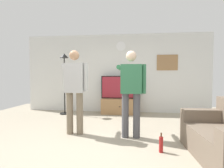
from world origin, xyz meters
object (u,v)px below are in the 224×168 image
(framed_picture, at_px, (167,63))
(beverage_bottle, at_px, (161,144))
(person_standing_nearer_couch, at_px, (131,89))
(person_standing_nearer_lamp, at_px, (75,87))
(wall_clock, at_px, (121,46))
(television, at_px, (120,87))
(floor_lamp, at_px, (64,71))
(tv_stand, at_px, (120,106))

(framed_picture, distance_m, beverage_bottle, 3.56)
(person_standing_nearer_couch, xyz_separation_m, beverage_bottle, (0.49, -0.64, -0.86))
(person_standing_nearer_lamp, height_order, person_standing_nearer_couch, person_standing_nearer_lamp)
(wall_clock, bearing_deg, beverage_bottle, -74.88)
(television, xyz_separation_m, person_standing_nearer_lamp, (-0.85, -2.14, 0.14))
(person_standing_nearer_lamp, bearing_deg, floor_lamp, 117.86)
(beverage_bottle, bearing_deg, floor_lamp, 136.06)
(television, bearing_deg, floor_lamp, -170.88)
(framed_picture, relative_size, floor_lamp, 0.35)
(framed_picture, distance_m, person_standing_nearer_couch, 2.84)
(framed_picture, bearing_deg, beverage_bottle, -103.12)
(television, relative_size, framed_picture, 1.87)
(television, xyz_separation_m, floor_lamp, (-1.83, -0.29, 0.54))
(tv_stand, distance_m, floor_lamp, 2.18)
(tv_stand, relative_size, person_standing_nearer_lamp, 0.69)
(wall_clock, height_order, floor_lamp, wall_clock)
(framed_picture, distance_m, floor_lamp, 3.44)
(television, distance_m, wall_clock, 1.43)
(wall_clock, bearing_deg, person_standing_nearer_couch, -81.95)
(floor_lamp, relative_size, person_standing_nearer_couch, 1.14)
(floor_lamp, distance_m, person_standing_nearer_couch, 2.93)
(framed_picture, bearing_deg, person_standing_nearer_lamp, -135.31)
(tv_stand, xyz_separation_m, framed_picture, (1.56, 0.30, 1.46))
(television, height_order, floor_lamp, floor_lamp)
(tv_stand, bearing_deg, television, 90.00)
(tv_stand, relative_size, person_standing_nearer_couch, 0.71)
(floor_lamp, height_order, beverage_bottle, floor_lamp)
(framed_picture, bearing_deg, wall_clock, -179.82)
(television, height_order, wall_clock, wall_clock)
(wall_clock, height_order, beverage_bottle, wall_clock)
(beverage_bottle, bearing_deg, television, 106.34)
(wall_clock, bearing_deg, television, -90.00)
(wall_clock, distance_m, floor_lamp, 2.09)
(wall_clock, xyz_separation_m, person_standing_nearer_lamp, (-0.85, -2.38, -1.27))
(tv_stand, height_order, framed_picture, framed_picture)
(tv_stand, xyz_separation_m, wall_clock, (-0.00, 0.29, 2.03))
(framed_picture, height_order, person_standing_nearer_couch, framed_picture)
(framed_picture, bearing_deg, tv_stand, -169.30)
(wall_clock, relative_size, beverage_bottle, 0.98)
(framed_picture, relative_size, person_standing_nearer_lamp, 0.38)
(framed_picture, bearing_deg, television, -170.96)
(framed_picture, height_order, floor_lamp, floor_lamp)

